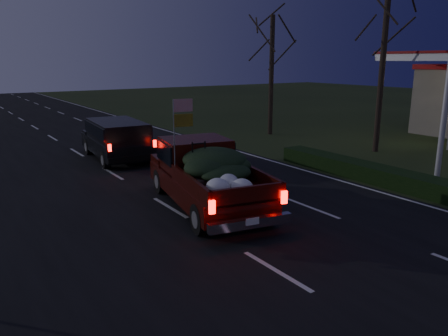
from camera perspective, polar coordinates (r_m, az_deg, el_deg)
ground at (r=9.76m, az=6.82°, el=-13.26°), size 120.00×120.00×0.00m
road_asphalt at (r=9.76m, az=6.82°, el=-13.21°), size 14.00×120.00×0.02m
hedge_row at (r=17.07m, az=20.29°, el=-1.01°), size 1.00×10.00×0.60m
bare_tree_mid at (r=22.79m, az=20.45°, el=17.89°), size 3.60×3.60×8.50m
bare_tree_far at (r=26.82m, az=6.30°, el=15.52°), size 3.60×3.60×7.00m
pickup_truck at (r=13.41m, az=-2.30°, el=-0.44°), size 3.21×6.01×2.99m
lead_suv at (r=20.41m, az=-13.83°, el=4.08°), size 2.54×5.21×1.45m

